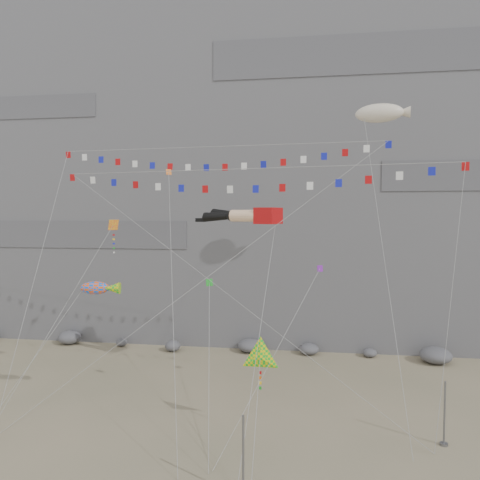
# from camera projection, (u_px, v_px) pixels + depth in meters

# --- Properties ---
(ground) EXTENTS (120.00, 120.00, 0.00)m
(ground) POSITION_uv_depth(u_px,v_px,m) (219.00, 425.00, 31.53)
(ground) COLOR gray
(ground) RESTS_ON ground
(cliff) EXTENTS (80.00, 28.00, 50.00)m
(cliff) POSITION_uv_depth(u_px,v_px,m) (265.00, 133.00, 61.74)
(cliff) COLOR slate
(cliff) RESTS_ON ground
(talus_boulders) EXTENTS (60.00, 3.00, 1.20)m
(talus_boulders) POSITION_uv_depth(u_px,v_px,m) (250.00, 346.00, 48.29)
(talus_boulders) COLOR slate
(talus_boulders) RESTS_ON ground
(anchor_pole_center) EXTENTS (0.12, 0.12, 4.26)m
(anchor_pole_center) POSITION_uv_depth(u_px,v_px,m) (243.00, 457.00, 23.27)
(anchor_pole_center) COLOR slate
(anchor_pole_center) RESTS_ON ground
(anchor_pole_right) EXTENTS (0.12, 0.12, 4.02)m
(anchor_pole_right) POSITION_uv_depth(u_px,v_px,m) (445.00, 413.00, 28.67)
(anchor_pole_right) COLOR slate
(anchor_pole_right) RESTS_ON ground
(legs_kite) EXTENTS (7.30, 16.52, 19.49)m
(legs_kite) POSITION_uv_depth(u_px,v_px,m) (246.00, 216.00, 37.34)
(legs_kite) COLOR #B40B0D
(legs_kite) RESTS_ON ground
(flag_banner_upper) EXTENTS (26.75, 12.62, 25.76)m
(flag_banner_upper) POSITION_uv_depth(u_px,v_px,m) (215.00, 147.00, 37.84)
(flag_banner_upper) COLOR #B40B0D
(flag_banner_upper) RESTS_ON ground
(flag_banner_lower) EXTENTS (29.07, 8.04, 22.04)m
(flag_banner_lower) POSITION_uv_depth(u_px,v_px,m) (243.00, 169.00, 33.91)
(flag_banner_lower) COLOR #B40B0D
(flag_banner_lower) RESTS_ON ground
(harlequin_kite) EXTENTS (6.60, 7.92, 16.11)m
(harlequin_kite) POSITION_uv_depth(u_px,v_px,m) (113.00, 226.00, 35.29)
(harlequin_kite) COLOR red
(harlequin_kite) RESTS_ON ground
(fish_windsock) EXTENTS (8.13, 4.26, 11.61)m
(fish_windsock) POSITION_uv_depth(u_px,v_px,m) (95.00, 288.00, 32.18)
(fish_windsock) COLOR #FA510C
(fish_windsock) RESTS_ON ground
(delta_kite) EXTENTS (2.66, 7.54, 8.85)m
(delta_kite) POSITION_uv_depth(u_px,v_px,m) (260.00, 358.00, 29.56)
(delta_kite) COLOR yellow
(delta_kite) RESTS_ON ground
(blimp_windsock) EXTENTS (4.68, 13.48, 25.53)m
(blimp_windsock) POSITION_uv_depth(u_px,v_px,m) (379.00, 114.00, 37.79)
(blimp_windsock) COLOR beige
(blimp_windsock) RESTS_ON ground
(small_kite_a) EXTENTS (5.19, 14.32, 22.79)m
(small_kite_a) POSITION_uv_depth(u_px,v_px,m) (169.00, 178.00, 37.82)
(small_kite_a) COLOR #D75D12
(small_kite_a) RESTS_ON ground
(small_kite_b) EXTENTS (6.57, 10.17, 15.25)m
(small_kite_b) POSITION_uv_depth(u_px,v_px,m) (318.00, 272.00, 33.59)
(small_kite_b) COLOR #751BA0
(small_kite_b) RESTS_ON ground
(small_kite_c) EXTENTS (2.39, 9.05, 12.63)m
(small_kite_c) POSITION_uv_depth(u_px,v_px,m) (209.00, 285.00, 33.43)
(small_kite_c) COLOR #16921F
(small_kite_c) RESTS_ON ground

